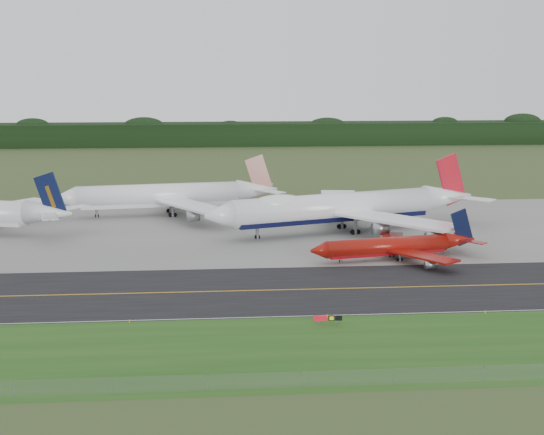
{
  "coord_description": "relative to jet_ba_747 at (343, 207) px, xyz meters",
  "views": [
    {
      "loc": [
        -17.04,
        -138.48,
        39.96
      ],
      "look_at": [
        -4.14,
        22.0,
        8.64
      ],
      "focal_mm": 50.0,
      "sensor_mm": 36.0,
      "label": 1
    }
  ],
  "objects": [
    {
      "name": "jet_red_737",
      "position": [
        6.55,
        -28.48,
        -3.51
      ],
      "size": [
        38.16,
        30.68,
        10.35
      ],
      "color": "maroon",
      "rests_on": "ground"
    },
    {
      "name": "grass_verge",
      "position": [
        -15.65,
        -80.81,
        -6.37
      ],
      "size": [
        400.0,
        30.0,
        0.01
      ],
      "primitive_type": "cube",
      "color": "#204E17",
      "rests_on": "ground"
    },
    {
      "name": "taxiway_sign",
      "position": [
        -14.52,
        -69.81,
        -5.31
      ],
      "size": [
        4.55,
        0.38,
        1.51
      ],
      "color": "slate",
      "rests_on": "ground"
    },
    {
      "name": "edge_marker_center",
      "position": [
        -14.05,
        -66.31,
        -6.12
      ],
      "size": [
        0.16,
        0.16,
        0.5
      ],
      "primitive_type": "cylinder",
      "color": "yellow",
      "rests_on": "ground"
    },
    {
      "name": "edge_marker_left",
      "position": [
        -46.29,
        -66.31,
        -6.12
      ],
      "size": [
        0.16,
        0.16,
        0.5
      ],
      "primitive_type": "cylinder",
      "color": "yellow",
      "rests_on": "ground"
    },
    {
      "name": "ground",
      "position": [
        -15.65,
        -45.81,
        -6.37
      ],
      "size": [
        600.0,
        600.0,
        0.0
      ],
      "primitive_type": "plane",
      "color": "#425025",
      "rests_on": "ground"
    },
    {
      "name": "jet_ba_747",
      "position": [
        0.0,
        0.0,
        0.0
      ],
      "size": [
        72.91,
        58.96,
        18.73
      ],
      "color": "white",
      "rests_on": "ground"
    },
    {
      "name": "taxiway_edge_line",
      "position": [
        -15.65,
        -65.31,
        -6.34
      ],
      "size": [
        400.0,
        0.25,
        0.0
      ],
      "primitive_type": "cube",
      "color": "silver",
      "rests_on": "taxiway"
    },
    {
      "name": "apron",
      "position": [
        -15.65,
        5.19,
        -6.37
      ],
      "size": [
        400.0,
        78.0,
        0.01
      ],
      "primitive_type": "cube",
      "color": "gray",
      "rests_on": "ground"
    },
    {
      "name": "taxiway_centreline",
      "position": [
        -15.65,
        -49.81,
        -6.34
      ],
      "size": [
        400.0,
        0.4,
        0.0
      ],
      "primitive_type": "cube",
      "color": "orange",
      "rests_on": "taxiway"
    },
    {
      "name": "jet_star_tail",
      "position": [
        -44.39,
        26.87,
        -0.9
      ],
      "size": [
        62.27,
        51.64,
        16.43
      ],
      "color": "white",
      "rests_on": "ground"
    },
    {
      "name": "edge_marker_right",
      "position": [
        12.63,
        -66.31,
        -6.12
      ],
      "size": [
        0.16,
        0.16,
        0.5
      ],
      "primitive_type": "cylinder",
      "color": "yellow",
      "rests_on": "ground"
    },
    {
      "name": "horizon_treeline",
      "position": [
        -15.65,
        227.96,
        -0.9
      ],
      "size": [
        700.0,
        25.0,
        12.0
      ],
      "color": "black",
      "rests_on": "ground"
    },
    {
      "name": "taxiway",
      "position": [
        -15.65,
        -49.81,
        -6.36
      ],
      "size": [
        400.0,
        32.0,
        0.02
      ],
      "primitive_type": "cube",
      "color": "black",
      "rests_on": "ground"
    },
    {
      "name": "perimeter_fence",
      "position": [
        -15.65,
        -93.81,
        -5.27
      ],
      "size": [
        320.0,
        0.1,
        320.0
      ],
      "color": "slate",
      "rests_on": "ground"
    }
  ]
}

